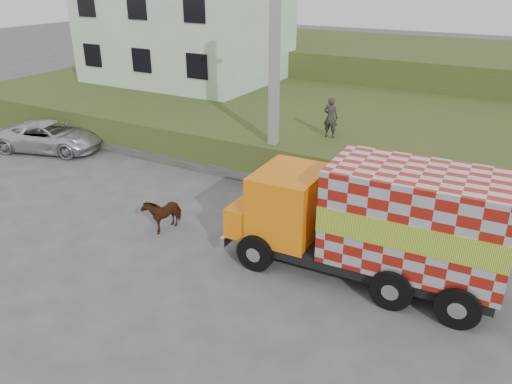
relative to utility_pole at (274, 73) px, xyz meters
The scene contains 10 objects.
ground 6.23m from the utility_pole, 77.74° to the right, with size 120.00×120.00×0.00m, color #474749.
embankment 6.42m from the utility_pole, 79.51° to the left, with size 40.00×12.00×1.50m, color #2D521B.
embankment_far 17.62m from the utility_pole, 86.71° to the left, with size 40.00×12.00×3.00m, color #2D521B.
retaining_strip 4.02m from the utility_pole, 158.20° to the right, with size 16.00×0.50×0.40m, color #595651.
building 13.07m from the utility_pole, 139.97° to the left, with size 10.00×8.00×6.00m, color silver.
utility_pole is the anchor object (origin of this frame).
cargo_truck 7.33m from the utility_pole, 40.46° to the right, with size 7.08×2.64×3.13m.
cow 6.25m from the utility_pole, 103.25° to the right, with size 0.58×1.26×1.07m, color #331C0C.
suv 10.89m from the utility_pole, behind, with size 2.13×4.63×1.29m, color silver.
pedestrian 2.94m from the utility_pole, 49.51° to the left, with size 0.56×0.37×1.54m, color #302E2B.
Camera 1 is at (7.08, -10.97, 7.33)m, focal length 35.00 mm.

